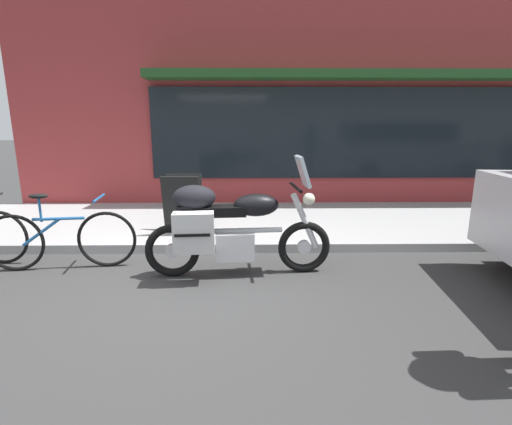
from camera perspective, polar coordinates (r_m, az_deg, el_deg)
name	(u,v)px	position (r m, az deg, el deg)	size (l,w,h in m)	color
ground_plane	(179,287)	(4.28, -11.50, -10.99)	(80.00, 80.00, 0.00)	#353535
storefront_building	(480,27)	(9.37, 30.63, 22.96)	(18.59, 0.90, 7.38)	maroon
touring_motorcycle	(228,226)	(4.33, -4.30, -2.04)	(2.17, 0.77, 1.39)	black
parked_bicycle	(60,239)	(5.16, -27.39, -3.53)	(1.76, 0.48, 0.94)	black
sandwich_board_sign	(183,204)	(5.81, -10.98, 1.30)	(0.55, 0.40, 0.88)	black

